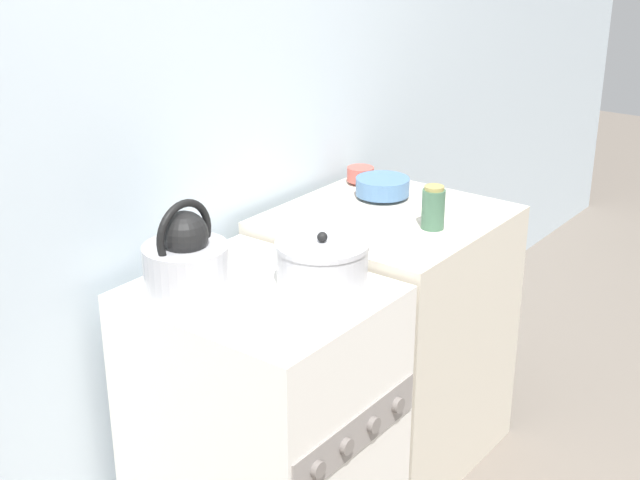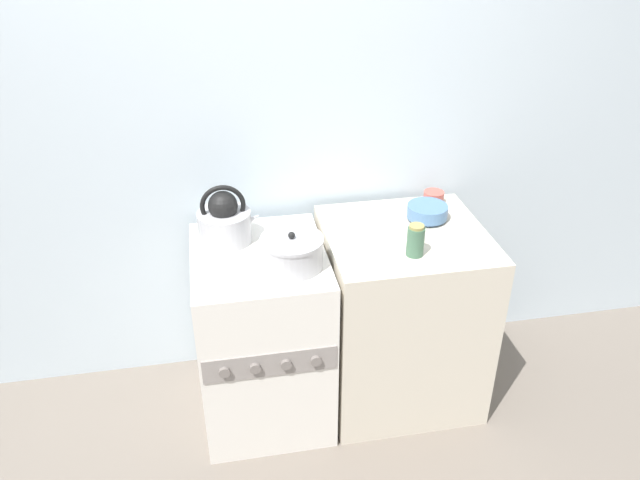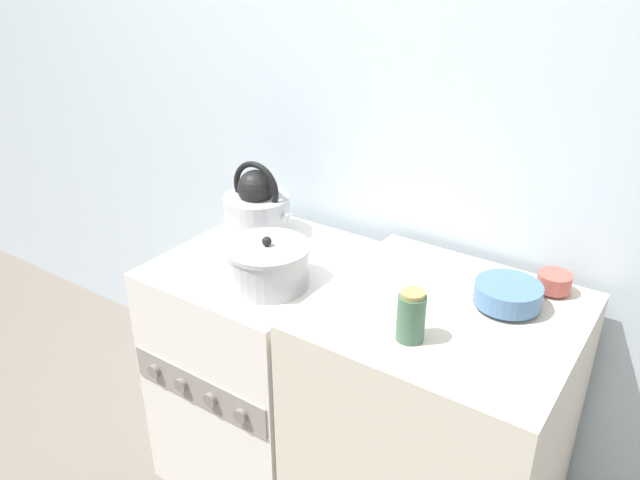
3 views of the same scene
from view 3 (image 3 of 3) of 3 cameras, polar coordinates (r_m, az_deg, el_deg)
wall_back at (r=2.15m, az=1.04°, el=12.59°), size 7.00×0.06×2.50m
stove at (r=2.22m, az=-5.03°, el=-11.16°), size 0.55×0.65×0.83m
counter at (r=1.96m, az=10.38°, el=-16.90°), size 0.68×0.65×0.86m
kettle at (r=2.12m, az=-5.75°, el=2.94°), size 0.27×0.22×0.26m
cooking_pot at (r=1.81m, az=-4.80°, el=-2.28°), size 0.25×0.25×0.15m
enamel_bowl at (r=1.73m, az=16.78°, el=-4.76°), size 0.18×0.18×0.07m
small_ceramic_bowl at (r=1.84m, az=20.61°, el=-3.61°), size 0.09×0.09×0.06m
storage_jar at (r=1.54m, az=8.32°, el=-6.90°), size 0.07×0.07×0.13m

